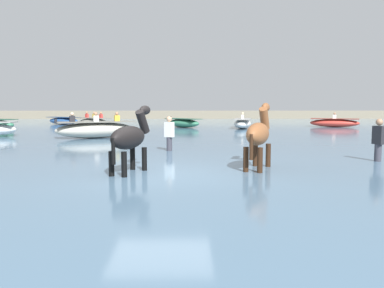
# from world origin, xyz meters

# --- Properties ---
(ground_plane) EXTENTS (120.00, 120.00, 0.00)m
(ground_plane) POSITION_xyz_m (0.00, 0.00, 0.00)
(ground_plane) COLOR #756B56
(water_surface) EXTENTS (90.00, 90.00, 0.37)m
(water_surface) POSITION_xyz_m (0.00, 10.00, 0.19)
(water_surface) COLOR slate
(water_surface) RESTS_ON ground
(horse_lead_black) EXTENTS (1.00, 1.83, 2.01)m
(horse_lead_black) POSITION_xyz_m (-0.75, 0.05, 1.19)
(horse_lead_black) COLOR black
(horse_lead_black) RESTS_ON ground
(horse_trailing_chestnut) EXTENTS (1.08, 1.88, 2.09)m
(horse_trailing_chestnut) POSITION_xyz_m (2.50, 0.59, 1.23)
(horse_trailing_chestnut) COLOR brown
(horse_trailing_chestnut) RESTS_ON ground
(boat_distant_east) EXTENTS (3.04, 3.09, 0.81)m
(boat_distant_east) POSITION_xyz_m (0.48, 20.17, 0.71)
(boat_distant_east) COLOR #337556
(boat_distant_east) RESTS_ON water_surface
(boat_near_port) EXTENTS (1.95, 4.02, 1.18)m
(boat_near_port) POSITION_xyz_m (4.83, 18.83, 0.72)
(boat_near_port) COLOR silver
(boat_near_port) RESTS_ON water_surface
(boat_distant_west) EXTENTS (3.80, 2.43, 1.13)m
(boat_distant_west) POSITION_xyz_m (12.24, 20.40, 0.70)
(boat_distant_west) COLOR #BC382D
(boat_distant_west) RESTS_ON water_surface
(boat_far_inshore) EXTENTS (3.44, 3.43, 1.18)m
(boat_far_inshore) POSITION_xyz_m (-6.66, 21.43, 0.73)
(boat_far_inshore) COLOR #B2AD9E
(boat_far_inshore) RESTS_ON water_surface
(boat_mid_outer) EXTENTS (4.27, 3.02, 1.32)m
(boat_mid_outer) POSITION_xyz_m (-3.96, 10.43, 0.80)
(boat_mid_outer) COLOR #B2AD9E
(boat_mid_outer) RESTS_ON water_surface
(boat_far_offshore) EXTENTS (3.56, 2.90, 0.65)m
(boat_far_offshore) POSITION_xyz_m (-10.12, 24.94, 0.70)
(boat_far_offshore) COLOR #28518E
(boat_far_offshore) RESTS_ON water_surface
(person_spectator_far) EXTENTS (0.32, 0.38, 1.63)m
(person_spectator_far) POSITION_xyz_m (6.30, 1.86, 0.87)
(person_spectator_far) COLOR #383842
(person_spectator_far) RESTS_ON ground
(person_wading_close) EXTENTS (0.38, 0.34, 1.63)m
(person_wading_close) POSITION_xyz_m (0.03, 4.64, 0.87)
(person_wading_close) COLOR #383842
(person_wading_close) RESTS_ON ground
(far_shoreline) EXTENTS (80.00, 2.40, 1.39)m
(far_shoreline) POSITION_xyz_m (0.00, 40.58, 0.69)
(far_shoreline) COLOR gray
(far_shoreline) RESTS_ON ground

